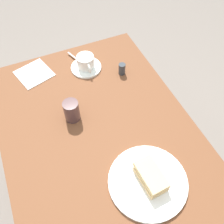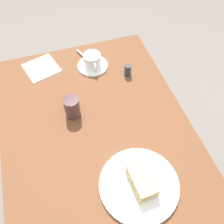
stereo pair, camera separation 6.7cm
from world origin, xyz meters
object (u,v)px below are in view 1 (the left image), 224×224
(coffee_cup, at_px, (86,62))
(napkin, at_px, (34,74))
(sandwich_plate, at_px, (148,182))
(coffee_saucer, at_px, (86,67))
(drinking_glass, at_px, (72,111))
(salt_shaker, at_px, (122,69))
(sandwich_front, at_px, (151,177))
(dining_table, at_px, (99,148))
(spoon, at_px, (76,59))

(coffee_cup, distance_m, napkin, 0.26)
(sandwich_plate, relative_size, coffee_saucer, 1.91)
(sandwich_plate, bearing_deg, drinking_glass, 22.36)
(salt_shaker, bearing_deg, coffee_saucer, 55.05)
(sandwich_plate, distance_m, sandwich_front, 0.04)
(sandwich_plate, bearing_deg, sandwich_front, -81.12)
(dining_table, bearing_deg, spoon, -7.07)
(coffee_saucer, bearing_deg, sandwich_plate, -179.92)
(sandwich_front, xyz_separation_m, coffee_cup, (0.63, 0.01, 0.00))
(dining_table, relative_size, drinking_glass, 10.91)
(spoon, bearing_deg, drinking_glass, 158.91)
(napkin, bearing_deg, salt_shaker, -112.99)
(sandwich_plate, xyz_separation_m, salt_shaker, (0.53, -0.14, 0.02))
(sandwich_plate, bearing_deg, napkin, 19.37)
(drinking_glass, bearing_deg, sandwich_front, -156.54)
(dining_table, xyz_separation_m, sandwich_front, (-0.28, -0.09, 0.20))
(sandwich_front, bearing_deg, dining_table, 17.77)
(dining_table, relative_size, coffee_cup, 9.47)
(coffee_cup, distance_m, drinking_glass, 0.30)
(dining_table, height_order, coffee_saucer, coffee_saucer)
(salt_shaker, relative_size, drinking_glass, 0.59)
(coffee_saucer, distance_m, salt_shaker, 0.18)
(sandwich_plate, xyz_separation_m, spoon, (0.70, 0.03, 0.01))
(dining_table, xyz_separation_m, coffee_cup, (0.35, -0.08, 0.20))
(spoon, distance_m, napkin, 0.22)
(sandwich_front, xyz_separation_m, spoon, (0.70, 0.04, -0.03))
(coffee_cup, height_order, salt_shaker, coffee_cup)
(salt_shaker, distance_m, drinking_glass, 0.34)
(sandwich_front, distance_m, coffee_cup, 0.63)
(dining_table, bearing_deg, salt_shaker, -41.55)
(coffee_cup, xyz_separation_m, spoon, (0.07, 0.03, -0.03))
(coffee_cup, bearing_deg, spoon, 19.78)
(sandwich_plate, bearing_deg, salt_shaker, -15.24)
(coffee_cup, xyz_separation_m, drinking_glass, (-0.26, 0.15, 0.00))
(coffee_cup, xyz_separation_m, napkin, (0.07, 0.24, -0.04))
(spoon, height_order, napkin, spoon)
(dining_table, bearing_deg, drinking_glass, 36.97)
(coffee_cup, xyz_separation_m, salt_shaker, (-0.10, -0.15, -0.02))
(sandwich_plate, xyz_separation_m, napkin, (0.70, 0.24, -0.01))
(sandwich_plate, height_order, coffee_cup, coffee_cup)
(dining_table, relative_size, napkin, 7.03)
(spoon, height_order, drinking_glass, drinking_glass)
(sandwich_plate, bearing_deg, coffee_cup, 0.09)
(napkin, height_order, drinking_glass, drinking_glass)
(sandwich_plate, height_order, napkin, sandwich_plate)
(sandwich_front, distance_m, salt_shaker, 0.55)
(dining_table, bearing_deg, sandwich_plate, -163.82)
(drinking_glass, bearing_deg, dining_table, -143.03)
(sandwich_plate, height_order, coffee_saucer, sandwich_plate)
(sandwich_plate, distance_m, drinking_glass, 0.41)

